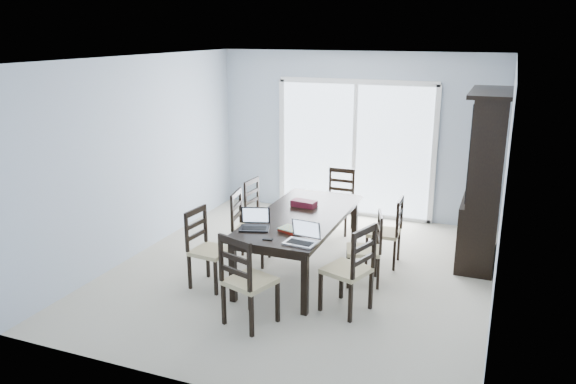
{
  "coord_description": "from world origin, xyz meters",
  "views": [
    {
      "loc": [
        2.22,
        -6.05,
        2.9
      ],
      "look_at": [
        -0.16,
        0.0,
        1.02
      ],
      "focal_mm": 35.0,
      "sensor_mm": 36.0,
      "label": 1
    }
  ],
  "objects_px": {
    "chair_right_near": "(354,260)",
    "chair_end_near": "(243,272)",
    "cell_phone": "(268,239)",
    "chair_right_far": "(391,224)",
    "chair_left_far": "(258,204)",
    "china_hutch": "(485,180)",
    "laptop_dark": "(254,224)",
    "chair_left_mid": "(245,219)",
    "chair_end_far": "(340,193)",
    "dining_table": "(301,221)",
    "chair_right_mid": "(371,241)",
    "hot_tub": "(354,166)",
    "laptop_silver": "(301,239)",
    "chair_left_near": "(204,239)",
    "game_box": "(304,204)"
  },
  "relations": [
    {
      "from": "chair_left_near",
      "to": "laptop_silver",
      "type": "bearing_deg",
      "value": 88.56
    },
    {
      "from": "dining_table",
      "to": "game_box",
      "type": "bearing_deg",
      "value": 102.94
    },
    {
      "from": "chair_left_near",
      "to": "laptop_silver",
      "type": "relative_size",
      "value": 3.03
    },
    {
      "from": "dining_table",
      "to": "chair_right_near",
      "type": "height_order",
      "value": "chair_right_near"
    },
    {
      "from": "china_hutch",
      "to": "chair_right_near",
      "type": "bearing_deg",
      "value": -119.38
    },
    {
      "from": "dining_table",
      "to": "chair_right_far",
      "type": "bearing_deg",
      "value": 33.41
    },
    {
      "from": "chair_right_far",
      "to": "hot_tub",
      "type": "height_order",
      "value": "chair_right_far"
    },
    {
      "from": "chair_left_mid",
      "to": "chair_right_near",
      "type": "height_order",
      "value": "chair_right_near"
    },
    {
      "from": "laptop_silver",
      "to": "hot_tub",
      "type": "height_order",
      "value": "hot_tub"
    },
    {
      "from": "chair_right_near",
      "to": "chair_end_near",
      "type": "xyz_separation_m",
      "value": [
        -0.95,
        -0.69,
        0.0
      ]
    },
    {
      "from": "chair_left_mid",
      "to": "hot_tub",
      "type": "height_order",
      "value": "chair_left_mid"
    },
    {
      "from": "chair_end_far",
      "to": "laptop_silver",
      "type": "relative_size",
      "value": 3.03
    },
    {
      "from": "cell_phone",
      "to": "laptop_silver",
      "type": "bearing_deg",
      "value": -6.18
    },
    {
      "from": "chair_right_near",
      "to": "laptop_silver",
      "type": "height_order",
      "value": "chair_right_near"
    },
    {
      "from": "cell_phone",
      "to": "chair_end_far",
      "type": "bearing_deg",
      "value": 80.0
    },
    {
      "from": "chair_right_near",
      "to": "game_box",
      "type": "height_order",
      "value": "chair_right_near"
    },
    {
      "from": "game_box",
      "to": "chair_right_near",
      "type": "bearing_deg",
      "value": -48.98
    },
    {
      "from": "chair_left_mid",
      "to": "cell_phone",
      "type": "xyz_separation_m",
      "value": [
        0.75,
        -0.97,
        0.18
      ]
    },
    {
      "from": "chair_left_near",
      "to": "chair_right_far",
      "type": "distance_m",
      "value": 2.36
    },
    {
      "from": "chair_end_near",
      "to": "cell_phone",
      "type": "distance_m",
      "value": 0.57
    },
    {
      "from": "chair_right_far",
      "to": "chair_end_far",
      "type": "bearing_deg",
      "value": 41.65
    },
    {
      "from": "chair_right_near",
      "to": "hot_tub",
      "type": "relative_size",
      "value": 0.52
    },
    {
      "from": "chair_left_far",
      "to": "chair_right_near",
      "type": "relative_size",
      "value": 0.91
    },
    {
      "from": "chair_left_far",
      "to": "laptop_silver",
      "type": "xyz_separation_m",
      "value": [
        1.25,
        -1.68,
        0.26
      ]
    },
    {
      "from": "chair_left_near",
      "to": "cell_phone",
      "type": "distance_m",
      "value": 0.92
    },
    {
      "from": "dining_table",
      "to": "chair_left_mid",
      "type": "distance_m",
      "value": 0.79
    },
    {
      "from": "chair_left_far",
      "to": "chair_right_far",
      "type": "distance_m",
      "value": 1.91
    },
    {
      "from": "chair_left_far",
      "to": "chair_end_far",
      "type": "bearing_deg",
      "value": 138.69
    },
    {
      "from": "chair_end_far",
      "to": "china_hutch",
      "type": "bearing_deg",
      "value": 168.38
    },
    {
      "from": "chair_right_mid",
      "to": "chair_end_far",
      "type": "relative_size",
      "value": 0.95
    },
    {
      "from": "chair_right_mid",
      "to": "hot_tub",
      "type": "distance_m",
      "value": 3.8
    },
    {
      "from": "chair_end_near",
      "to": "chair_right_mid",
      "type": "bearing_deg",
      "value": 75.87
    },
    {
      "from": "chair_left_mid",
      "to": "laptop_silver",
      "type": "relative_size",
      "value": 3.08
    },
    {
      "from": "chair_end_near",
      "to": "game_box",
      "type": "bearing_deg",
      "value": 108.64
    },
    {
      "from": "china_hutch",
      "to": "chair_end_far",
      "type": "xyz_separation_m",
      "value": [
        -2.02,
        0.43,
        -0.51
      ]
    },
    {
      "from": "cell_phone",
      "to": "hot_tub",
      "type": "xyz_separation_m",
      "value": [
        -0.27,
        4.54,
        -0.24
      ]
    },
    {
      "from": "dining_table",
      "to": "china_hutch",
      "type": "distance_m",
      "value": 2.41
    },
    {
      "from": "china_hutch",
      "to": "laptop_dark",
      "type": "bearing_deg",
      "value": -140.65
    },
    {
      "from": "chair_left_far",
      "to": "cell_phone",
      "type": "relative_size",
      "value": 9.75
    },
    {
      "from": "chair_left_far",
      "to": "dining_table",
      "type": "bearing_deg",
      "value": 54.22
    },
    {
      "from": "chair_end_far",
      "to": "chair_left_mid",
      "type": "bearing_deg",
      "value": 64.67
    },
    {
      "from": "chair_end_far",
      "to": "laptop_dark",
      "type": "distance_m",
      "value": 2.38
    },
    {
      "from": "chair_right_near",
      "to": "chair_end_far",
      "type": "height_order",
      "value": "chair_right_near"
    },
    {
      "from": "chair_left_near",
      "to": "chair_end_near",
      "type": "relative_size",
      "value": 0.93
    },
    {
      "from": "chair_left_mid",
      "to": "chair_end_far",
      "type": "xyz_separation_m",
      "value": [
        0.78,
        1.62,
        -0.01
      ]
    },
    {
      "from": "chair_right_near",
      "to": "chair_right_mid",
      "type": "height_order",
      "value": "chair_right_near"
    },
    {
      "from": "chair_right_mid",
      "to": "laptop_dark",
      "type": "bearing_deg",
      "value": 103.03
    },
    {
      "from": "chair_right_far",
      "to": "game_box",
      "type": "relative_size",
      "value": 3.29
    },
    {
      "from": "chair_right_far",
      "to": "cell_phone",
      "type": "bearing_deg",
      "value": 145.03
    },
    {
      "from": "china_hutch",
      "to": "chair_left_mid",
      "type": "relative_size",
      "value": 2.03
    }
  ]
}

